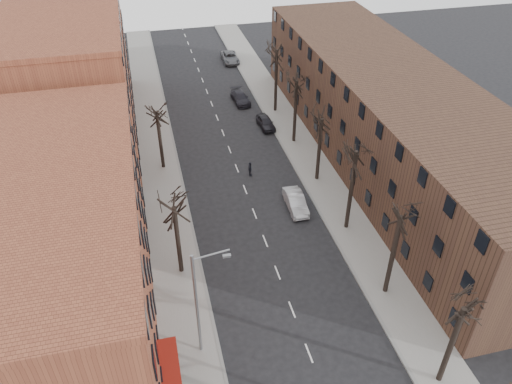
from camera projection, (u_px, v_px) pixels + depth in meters
sidewalk_left at (159, 163)px, 54.10m from camera, size 4.00×90.00×0.15m
sidewalk_right at (300, 145)px, 57.18m from camera, size 4.00×90.00×0.15m
building_left_near at (54, 260)px, 33.36m from camera, size 12.00×26.00×12.00m
building_left_far at (73, 77)px, 55.56m from camera, size 12.00×28.00×14.00m
building_right at (390, 118)px, 51.90m from camera, size 12.00×50.00×10.00m
tree_right_a at (438, 380)px, 32.78m from camera, size 5.20×5.20×10.00m
tree_right_b at (385, 292)px, 39.07m from camera, size 5.20×5.20×10.80m
tree_right_c at (346, 228)px, 45.36m from camera, size 5.20×5.20×11.60m
tree_right_d at (317, 179)px, 51.65m from camera, size 5.20×5.20×10.00m
tree_right_e at (294, 142)px, 57.93m from camera, size 5.20×5.20×10.80m
tree_right_f at (275, 111)px, 64.22m from camera, size 5.20×5.20×11.60m
tree_left_a at (182, 271)px, 40.86m from camera, size 5.20×5.20×9.50m
tree_left_b at (164, 168)px, 53.43m from camera, size 5.20×5.20×9.50m
streetlight at (199, 301)px, 31.73m from camera, size 2.45×0.22×9.03m
silver_sedan at (296, 202)px, 47.29m from camera, size 1.68×4.51×1.47m
parked_car_near at (266, 122)px, 60.31m from camera, size 1.85×4.07×1.36m
parked_car_mid at (240, 98)px, 65.92m from camera, size 2.17×4.74×1.34m
parked_car_far at (230, 57)px, 77.47m from camera, size 2.41×5.14×1.42m
pedestrian_crossing at (250, 169)px, 51.75m from camera, size 0.48×0.98×1.61m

